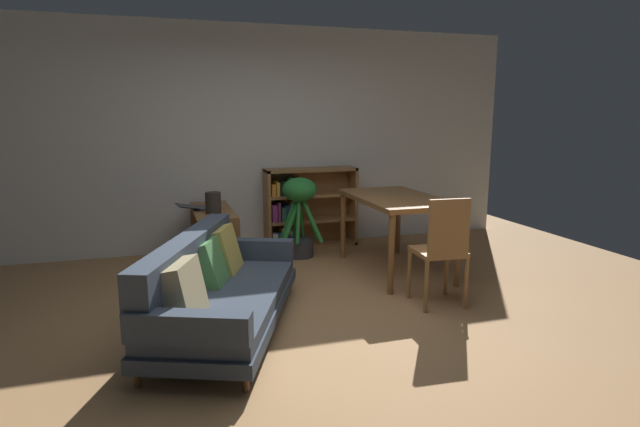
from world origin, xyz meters
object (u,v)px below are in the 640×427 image
bookshelf (303,208)px  dining_chair_near (442,246)px  potted_floor_plant (300,210)px  desk_speaker (213,203)px  dining_table (396,204)px  open_laptop (201,207)px  fabric_couch (215,288)px  media_console (214,238)px

bookshelf → dining_chair_near: bearing=-76.8°
potted_floor_plant → desk_speaker: bearing=-166.6°
dining_table → open_laptop: bearing=154.4°
desk_speaker → bookshelf: bearing=31.6°
fabric_couch → dining_table: size_ratio=1.51×
desk_speaker → open_laptop: bearing=108.7°
media_console → fabric_couch: bearing=-95.6°
media_console → desk_speaker: size_ratio=5.13×
media_console → desk_speaker: bearing=-93.5°
dining_table → potted_floor_plant: bearing=133.9°
media_console → bookshelf: size_ratio=0.98×
open_laptop → dining_chair_near: dining_chair_near is taller
fabric_couch → bookshelf: size_ratio=1.83×
open_laptop → dining_chair_near: 2.71m
dining_chair_near → dining_table: bearing=86.2°
dining_table → bookshelf: bearing=115.3°
desk_speaker → potted_floor_plant: potted_floor_plant is taller
potted_floor_plant → bookshelf: bookshelf is taller
open_laptop → dining_chair_near: (1.86, -1.98, -0.10)m
fabric_couch → dining_chair_near: size_ratio=2.18×
dining_chair_near → potted_floor_plant: bearing=111.3°
open_laptop → fabric_couch: bearing=-91.7°
fabric_couch → bookshelf: 2.67m
potted_floor_plant → dining_table: potted_floor_plant is taller
potted_floor_plant → dining_chair_near: bearing=-68.7°
dining_chair_near → open_laptop: bearing=133.1°
open_laptop → potted_floor_plant: (1.11, -0.08, -0.08)m
fabric_couch → desk_speaker: size_ratio=9.53×
desk_speaker → potted_floor_plant: size_ratio=0.24×
desk_speaker → bookshelf: size_ratio=0.19×
open_laptop → dining_table: (1.93, -0.92, 0.08)m
desk_speaker → dining_chair_near: size_ratio=0.23×
media_console → open_laptop: bearing=139.4°
fabric_couch → dining_table: 2.24m
dining_table → bookshelf: size_ratio=1.21×
bookshelf → dining_table: bearing=-64.7°
potted_floor_plant → dining_table: size_ratio=0.67×
fabric_couch → potted_floor_plant: bearing=57.1°
media_console → bookshelf: 1.30m
fabric_couch → open_laptop: fabric_couch is taller
dining_table → bookshelf: 1.50m
fabric_couch → dining_table: (1.98, 0.96, 0.39)m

